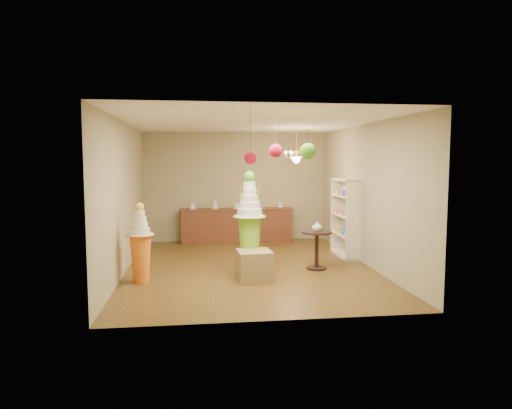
{
  "coord_description": "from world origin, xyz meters",
  "views": [
    {
      "loc": [
        -1.05,
        -9.34,
        2.23
      ],
      "look_at": [
        0.15,
        0.0,
        1.32
      ],
      "focal_mm": 32.0,
      "sensor_mm": 36.0,
      "label": 1
    }
  ],
  "objects": [
    {
      "name": "pom_green_mid",
      "position": [
        0.7,
        -2.21,
        2.38
      ],
      "size": [
        0.25,
        0.25,
        0.75
      ],
      "color": "#3A3529",
      "rests_on": "ceiling"
    },
    {
      "name": "vase",
      "position": [
        1.36,
        -0.36,
        0.89
      ],
      "size": [
        0.22,
        0.22,
        0.21
      ],
      "primitive_type": "imported",
      "rotation": [
        0.0,
        0.0,
        0.1
      ],
      "color": "beige",
      "rests_on": "round_table"
    },
    {
      "name": "round_table",
      "position": [
        1.36,
        -0.36,
        0.51
      ],
      "size": [
        0.79,
        0.79,
        0.79
      ],
      "rotation": [
        0.0,
        0.0,
        0.36
      ],
      "color": "black",
      "rests_on": "floor"
    },
    {
      "name": "sideboard",
      "position": [
        0.0,
        2.97,
        0.48
      ],
      "size": [
        3.04,
        0.54,
        1.16
      ],
      "color": "#5C2E1C",
      "rests_on": "floor"
    },
    {
      "name": "pedestal_orange",
      "position": [
        -2.09,
        -0.95,
        0.58
      ],
      "size": [
        0.51,
        0.51,
        1.47
      ],
      "rotation": [
        0.0,
        0.0,
        0.11
      ],
      "color": "orange",
      "rests_on": "floor"
    },
    {
      "name": "shelving_unit",
      "position": [
        2.34,
        0.8,
        0.9
      ],
      "size": [
        0.33,
        1.2,
        1.8
      ],
      "color": "beige",
      "rests_on": "floor"
    },
    {
      "name": "wall_front",
      "position": [
        0.0,
        -3.25,
        1.5
      ],
      "size": [
        5.0,
        0.04,
        3.0
      ],
      "primitive_type": "cube",
      "color": "#9A916D",
      "rests_on": "ground"
    },
    {
      "name": "pom_red_right",
      "position": [
        -0.29,
        -2.78,
        2.27
      ],
      "size": [
        0.19,
        0.19,
        0.83
      ],
      "color": "#3A3529",
      "rests_on": "ceiling"
    },
    {
      "name": "wall_right",
      "position": [
        2.5,
        0.0,
        1.5
      ],
      "size": [
        0.04,
        6.5,
        3.0
      ],
      "primitive_type": "cube",
      "color": "#9A916D",
      "rests_on": "ground"
    },
    {
      "name": "chandelier",
      "position": [
        1.28,
        1.3,
        2.3
      ],
      "size": [
        0.72,
        0.72,
        0.85
      ],
      "rotation": [
        0.0,
        0.0,
        -0.25
      ],
      "color": "gold",
      "rests_on": "ceiling"
    },
    {
      "name": "pom_red_left",
      "position": [
        0.22,
        -1.96,
        2.39
      ],
      "size": [
        0.22,
        0.22,
        0.72
      ],
      "color": "#3A3529",
      "rests_on": "ceiling"
    },
    {
      "name": "wall_back",
      "position": [
        0.0,
        3.25,
        1.5
      ],
      "size": [
        5.0,
        0.04,
        3.0
      ],
      "primitive_type": "cube",
      "color": "#9A916D",
      "rests_on": "ground"
    },
    {
      "name": "floor",
      "position": [
        0.0,
        0.0,
        0.0
      ],
      "size": [
        6.5,
        6.5,
        0.0
      ],
      "primitive_type": "plane",
      "color": "#513915",
      "rests_on": "ground"
    },
    {
      "name": "burlap_riser",
      "position": [
        -0.02,
        -1.07,
        0.28
      ],
      "size": [
        0.66,
        0.66,
        0.56
      ],
      "primitive_type": "cube",
      "rotation": [
        0.0,
        0.0,
        0.08
      ],
      "color": "#917A4F",
      "rests_on": "floor"
    },
    {
      "name": "wall_left",
      "position": [
        -2.5,
        0.0,
        1.5
      ],
      "size": [
        0.04,
        6.5,
        3.0
      ],
      "primitive_type": "cube",
      "color": "#9A916D",
      "rests_on": "ground"
    },
    {
      "name": "pedestal_green",
      "position": [
        -0.06,
        -0.64,
        0.84
      ],
      "size": [
        0.75,
        0.75,
        2.03
      ],
      "rotation": [
        0.0,
        0.0,
        -0.32
      ],
      "color": "#7EC32A",
      "rests_on": "floor"
    },
    {
      "name": "ceiling",
      "position": [
        0.0,
        0.0,
        3.0
      ],
      "size": [
        6.5,
        6.5,
        0.0
      ],
      "primitive_type": "plane",
      "rotation": [
        3.14,
        0.0,
        0.0
      ],
      "color": "white",
      "rests_on": "ground"
    }
  ]
}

